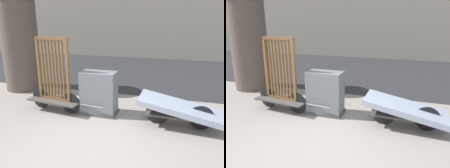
{
  "view_description": "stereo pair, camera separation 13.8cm",
  "coord_description": "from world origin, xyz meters",
  "views": [
    {
      "loc": [
        1.49,
        -3.38,
        2.39
      ],
      "look_at": [
        0.0,
        1.52,
        0.9
      ],
      "focal_mm": 35.0,
      "sensor_mm": 36.0,
      "label": 1
    },
    {
      "loc": [
        1.63,
        -3.34,
        2.39
      ],
      "look_at": [
        0.0,
        1.52,
        0.9
      ],
      "focal_mm": 35.0,
      "sensor_mm": 36.0,
      "label": 2
    }
  ],
  "objects": [
    {
      "name": "ground_plane",
      "position": [
        0.0,
        0.0,
        0.0
      ],
      "size": [
        60.0,
        60.0,
        0.0
      ],
      "primitive_type": "plane",
      "color": "gray"
    },
    {
      "name": "road_strip",
      "position": [
        0.0,
        7.18,
        0.0
      ],
      "size": [
        56.0,
        7.59,
        0.01
      ],
      "color": "#2D2D30",
      "rests_on": "ground_plane"
    },
    {
      "name": "bike_cart_with_bedframe",
      "position": [
        -1.61,
        1.52,
        0.68
      ],
      "size": [
        2.21,
        0.72,
        1.99
      ],
      "rotation": [
        0.0,
        0.0,
        -0.11
      ],
      "color": "#4C4742",
      "rests_on": "ground_plane"
    },
    {
      "name": "bike_cart_with_mattress",
      "position": [
        1.62,
        1.52,
        0.43
      ],
      "size": [
        2.38,
        0.89,
        0.71
      ],
      "rotation": [
        0.0,
        0.0,
        -0.01
      ],
      "color": "#4C4742",
      "rests_on": "ground_plane"
    },
    {
      "name": "utility_cabinet",
      "position": [
        -0.41,
        1.7,
        0.53
      ],
      "size": [
        0.97,
        0.56,
        1.13
      ],
      "color": "#4C4C4C",
      "rests_on": "ground_plane"
    },
    {
      "name": "advertising_column",
      "position": [
        -3.81,
        3.03,
        1.7
      ],
      "size": [
        1.37,
        1.37,
        3.34
      ],
      "color": "brown",
      "rests_on": "ground_plane"
    }
  ]
}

